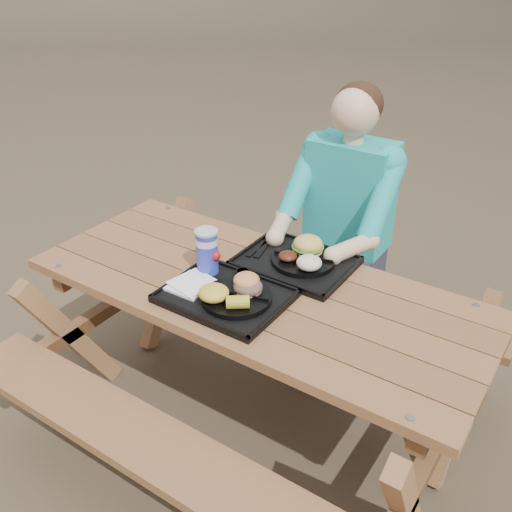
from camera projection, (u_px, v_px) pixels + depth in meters
The scene contains 18 objects.
ground at pixel (256, 424), 2.59m from camera, with size 60.00×60.00×0.00m, color #999999.
picnic_table at pixel (256, 360), 2.40m from camera, with size 1.80×1.49×0.75m, color #999999, non-canonical shape.
tray_near at pixel (225, 297), 2.12m from camera, with size 0.45×0.35×0.02m, color black.
tray_far at pixel (295, 263), 2.34m from camera, with size 0.45×0.35×0.02m, color black.
plate_near at pixel (236, 298), 2.08m from camera, with size 0.26×0.26×0.02m, color black.
plate_far at pixel (303, 260), 2.32m from camera, with size 0.26×0.26×0.02m, color black.
napkin_stack at pixel (190, 284), 2.17m from camera, with size 0.16×0.16×0.02m, color white.
soda_cup at pixel (207, 253), 2.22m from camera, with size 0.09×0.09×0.17m, color #1622A9.
condiment_bbq at pixel (243, 274), 2.21m from camera, with size 0.06×0.06×0.03m, color black.
condiment_mustard at pixel (254, 282), 2.17m from camera, with size 0.05×0.05×0.03m, color yellow.
sandwich at pixel (248, 279), 2.07m from camera, with size 0.10×0.10×0.11m, color #E89052, non-canonical shape.
mac_cheese at pixel (214, 293), 2.04m from camera, with size 0.11×0.11×0.06m, color yellow.
corn_cob at pixel (238, 302), 2.00m from camera, with size 0.08×0.08×0.05m, color gold, non-canonical shape.
cutlery_far at pixel (262, 249), 2.41m from camera, with size 0.03×0.15×0.01m, color black.
burger at pixel (308, 240), 2.33m from camera, with size 0.12×0.12×0.11m, color #ECC153, non-canonical shape.
baked_beans at pixel (288, 256), 2.29m from camera, with size 0.08×0.08×0.03m, color #501E10.
potato_salad at pixel (309, 263), 2.23m from camera, with size 0.10×0.10×0.06m, color white.
diner at pixel (345, 240), 2.77m from camera, with size 0.48×0.84×1.28m, color #1AB6B0, non-canonical shape.
Camera 1 is at (1.03, -1.55, 1.95)m, focal length 40.00 mm.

